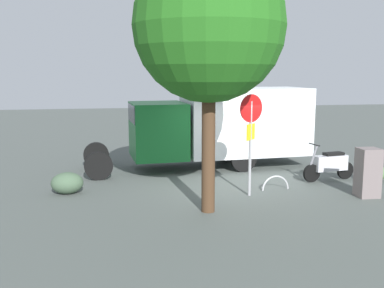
{
  "coord_description": "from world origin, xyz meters",
  "views": [
    {
      "loc": [
        3.31,
        12.57,
        3.4
      ],
      "look_at": [
        0.98,
        0.26,
        1.37
      ],
      "focal_mm": 41.86,
      "sensor_mm": 36.0,
      "label": 1
    }
  ],
  "objects_px": {
    "utility_cabinet": "(368,173)",
    "bike_rack_hoop": "(275,190)",
    "stop_sign": "(251,129)",
    "box_truck_near": "(219,123)",
    "motorcycle": "(330,164)",
    "street_tree": "(209,27)"
  },
  "relations": [
    {
      "from": "bike_rack_hoop",
      "to": "street_tree",
      "type": "bearing_deg",
      "value": 34.38
    },
    {
      "from": "box_truck_near",
      "to": "utility_cabinet",
      "type": "bearing_deg",
      "value": 120.3
    },
    {
      "from": "stop_sign",
      "to": "street_tree",
      "type": "xyz_separation_m",
      "value": [
        1.44,
        1.17,
        2.56
      ]
    },
    {
      "from": "utility_cabinet",
      "to": "bike_rack_hoop",
      "type": "height_order",
      "value": "utility_cabinet"
    },
    {
      "from": "stop_sign",
      "to": "street_tree",
      "type": "height_order",
      "value": "street_tree"
    },
    {
      "from": "box_truck_near",
      "to": "motorcycle",
      "type": "height_order",
      "value": "box_truck_near"
    },
    {
      "from": "stop_sign",
      "to": "utility_cabinet",
      "type": "height_order",
      "value": "stop_sign"
    },
    {
      "from": "box_truck_near",
      "to": "motorcycle",
      "type": "bearing_deg",
      "value": 134.48
    },
    {
      "from": "utility_cabinet",
      "to": "bike_rack_hoop",
      "type": "bearing_deg",
      "value": -27.5
    },
    {
      "from": "street_tree",
      "to": "utility_cabinet",
      "type": "xyz_separation_m",
      "value": [
        -4.58,
        -0.48,
        -3.74
      ]
    },
    {
      "from": "street_tree",
      "to": "bike_rack_hoop",
      "type": "bearing_deg",
      "value": -145.62
    },
    {
      "from": "bike_rack_hoop",
      "to": "motorcycle",
      "type": "bearing_deg",
      "value": -159.94
    },
    {
      "from": "stop_sign",
      "to": "utility_cabinet",
      "type": "relative_size",
      "value": 2.08
    },
    {
      "from": "motorcycle",
      "to": "utility_cabinet",
      "type": "distance_m",
      "value": 1.92
    },
    {
      "from": "motorcycle",
      "to": "bike_rack_hoop",
      "type": "bearing_deg",
      "value": 11.67
    },
    {
      "from": "box_truck_near",
      "to": "bike_rack_hoop",
      "type": "bearing_deg",
      "value": 100.42
    },
    {
      "from": "box_truck_near",
      "to": "stop_sign",
      "type": "height_order",
      "value": "box_truck_near"
    },
    {
      "from": "box_truck_near",
      "to": "motorcycle",
      "type": "relative_size",
      "value": 4.44
    },
    {
      "from": "stop_sign",
      "to": "street_tree",
      "type": "bearing_deg",
      "value": 39.09
    },
    {
      "from": "box_truck_near",
      "to": "stop_sign",
      "type": "relative_size",
      "value": 2.86
    },
    {
      "from": "bike_rack_hoop",
      "to": "box_truck_near",
      "type": "bearing_deg",
      "value": -76.23
    },
    {
      "from": "motorcycle",
      "to": "bike_rack_hoop",
      "type": "relative_size",
      "value": 2.12
    }
  ]
}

